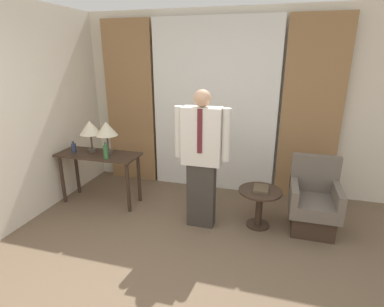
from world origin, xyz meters
name	(u,v)px	position (x,y,z in m)	size (l,w,h in m)	color
wall_back	(215,103)	(0.00, 2.88, 1.35)	(10.00, 0.06, 2.70)	silver
curtain_sheer_center	(213,108)	(0.00, 2.75, 1.29)	(1.89, 0.06, 2.58)	white
curtain_drape_left	(130,104)	(-1.39, 2.75, 1.29)	(0.81, 0.06, 2.58)	#997047
curtain_drape_right	(311,113)	(1.39, 2.75, 1.29)	(0.81, 0.06, 2.58)	#997047
desk	(99,162)	(-1.44, 1.80, 0.61)	(1.16, 0.46, 0.74)	#38281E
table_lamp_left	(90,128)	(-1.57, 1.85, 1.08)	(0.30, 0.30, 0.45)	#4C4238
table_lamp_right	(106,129)	(-1.31, 1.85, 1.08)	(0.30, 0.30, 0.45)	#4C4238
bottle_near_edge	(74,148)	(-1.79, 1.75, 0.81)	(0.07, 0.07, 0.16)	#2D3851
bottle_by_lamp	(106,152)	(-1.21, 1.63, 0.84)	(0.06, 0.06, 0.23)	#336638
person	(202,156)	(0.11, 1.59, 0.92)	(0.67, 0.22, 1.70)	#38332D
armchair	(313,204)	(1.45, 1.86, 0.33)	(0.57, 0.60, 0.89)	#38281E
side_table	(259,202)	(0.81, 1.74, 0.33)	(0.52, 0.52, 0.49)	#38281E
book	(261,189)	(0.82, 1.76, 0.50)	(0.18, 0.24, 0.03)	brown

